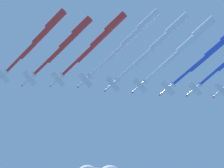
{
  "coord_description": "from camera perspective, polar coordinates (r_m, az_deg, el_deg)",
  "views": [
    {
      "loc": [
        42.85,
        -61.11,
        27.58
      ],
      "look_at": [
        0.0,
        0.0,
        208.04
      ],
      "focal_mm": 62.6,
      "sensor_mm": 36.0,
      "label": 1
    }
  ],
  "objects": [
    {
      "name": "jet_lead",
      "position": [
        191.04,
        -10.26,
        7.06
      ],
      "size": [
        51.7,
        14.33,
        4.5
      ],
      "color": "silver"
    },
    {
      "name": "jet_port_inner",
      "position": [
        188.41,
        -6.46,
        6.31
      ],
      "size": [
        49.08,
        13.49,
        4.52
      ],
      "color": "silver"
    },
    {
      "name": "jet_starboard_inner",
      "position": [
        188.51,
        -1.74,
        6.73
      ],
      "size": [
        52.7,
        14.38,
        4.5
      ],
      "color": "silver"
    },
    {
      "name": "jet_port_mid",
      "position": [
        189.4,
        2.89,
        6.89
      ],
      "size": [
        55.56,
        14.79,
        4.47
      ],
      "color": "silver"
    },
    {
      "name": "jet_starboard_mid",
      "position": [
        188.45,
        7.06,
        6.33
      ],
      "size": [
        55.19,
        14.82,
        4.47
      ],
      "color": "silver"
    },
    {
      "name": "jet_port_outer",
      "position": [
        190.85,
        10.87,
        5.84
      ],
      "size": [
        53.49,
        15.01,
        4.53
      ],
      "color": "silver"
    },
    {
      "name": "jet_starboard_outer",
      "position": [
        193.32,
        14.77,
        5.08
      ],
      "size": [
        51.89,
        14.08,
        4.52
      ],
      "color": "silver"
    }
  ]
}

